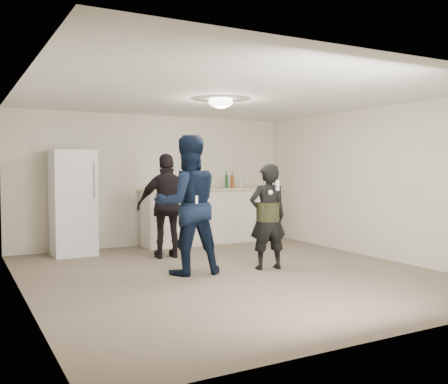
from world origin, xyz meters
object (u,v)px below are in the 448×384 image
counter (208,217)px  woman (268,217)px  man (188,205)px  spectator (168,206)px  fridge (73,203)px  shaker (172,185)px

counter → woman: 2.70m
man → spectator: (0.23, 1.31, -0.11)m
woman → fridge: bearing=-39.0°
shaker → woman: woman is taller
man → woman: size_ratio=1.26×
shaker → woman: bearing=-79.3°
shaker → man: (-0.70, -2.28, -0.20)m
fridge → man: man is taller
counter → shaker: bearing=-171.4°
man → woman: (1.17, -0.26, -0.20)m
counter → woman: bearing=-97.3°
counter → man: size_ratio=1.33×
man → spectator: bearing=-91.6°
shaker → counter: bearing=8.6°
counter → fridge: size_ratio=1.44×
woman → spectator: bearing=-49.1°
counter → fridge: 2.65m
spectator → woman: bearing=131.6°
woman → spectator: spectator is taller
man → spectator: man is taller
man → spectator: 1.33m
counter → shaker: (-0.82, -0.12, 0.65)m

